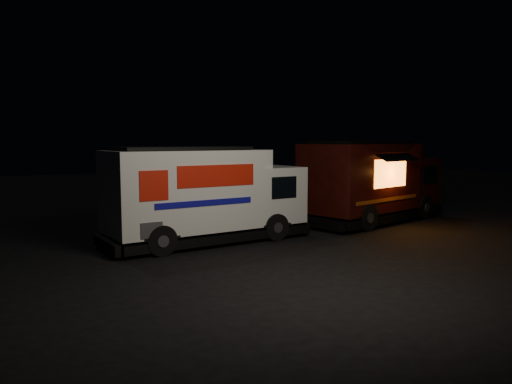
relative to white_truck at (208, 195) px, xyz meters
name	(u,v)px	position (x,y,z in m)	size (l,w,h in m)	color
ground	(266,258)	(0.61, -2.89, -1.58)	(80.00, 80.00, 0.00)	black
white_truck	(208,195)	(0.00, 0.00, 0.00)	(6.97, 2.38, 3.16)	silver
red_truck	(374,181)	(7.71, 0.85, 0.09)	(7.19, 2.64, 3.35)	#350E09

